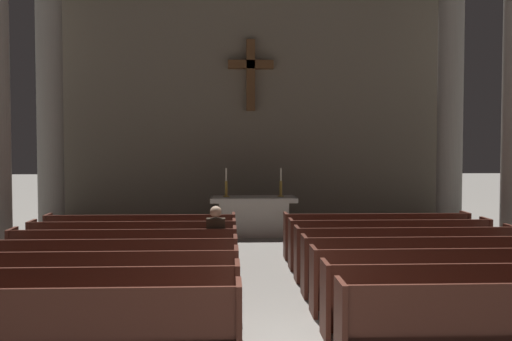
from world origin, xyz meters
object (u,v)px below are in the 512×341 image
Objects in this scene: pew_left_row_2 at (80,303)px; pew_left_row_4 at (113,268)px; pew_right_row_6 at (389,243)px; candlestick_right at (281,187)px; pew_left_row_3 at (99,283)px; pew_right_row_3 at (447,280)px; pew_right_row_7 at (376,235)px; pew_right_row_2 at (477,298)px; pew_left_row_1 at (56,329)px; pew_right_row_4 at (424,265)px; pew_left_row_7 at (141,237)px; lone_worshipper at (216,242)px; candlestick_left at (226,187)px; pew_left_row_5 at (124,255)px; column_right_third at (450,105)px; column_left_third at (50,104)px; pew_left_row_6 at (134,245)px; pew_right_row_5 at (405,253)px; altar at (254,215)px.

pew_left_row_2 is 2.05m from pew_left_row_4.
pew_right_row_6 is 4.55m from candlestick_right.
pew_left_row_3 is at bearing 90.00° from pew_left_row_2.
pew_right_row_3 is 4.10m from pew_right_row_7.
pew_right_row_2 is at bearing -90.00° from pew_right_row_7.
pew_left_row_1 and pew_right_row_4 have the same top height.
pew_right_row_7 is (4.84, 0.00, 0.00)m from pew_left_row_7.
lone_worshipper is (-3.28, -0.99, 0.22)m from pew_right_row_6.
candlestick_right is at bearing 118.92° from pew_right_row_7.
pew_left_row_5 is at bearing -108.42° from candlestick_left.
candlestick_left is (-5.91, -0.35, -2.15)m from column_right_third.
pew_right_row_3 is at bearing -90.00° from pew_right_row_7.
candlestick_left is at bearing 88.23° from lone_worshipper.
candlestick_right is at bearing 69.26° from pew_left_row_2.
pew_left_row_7 is at bearing 90.00° from pew_left_row_4.
pew_left_row_3 and pew_right_row_3 have the same top height.
pew_left_row_4 is at bearing -157.04° from pew_right_row_6.
pew_left_row_7 is 2.90× the size of lone_worshipper.
candlestick_left and candlestick_right have the same top height.
pew_right_row_6 is at bearing -30.42° from column_left_third.
candlestick_left is (-3.12, 8.24, 0.77)m from pew_right_row_2.
pew_left_row_3 and pew_left_row_5 have the same top height.
pew_left_row_4 is at bearing -105.53° from candlestick_left.
pew_left_row_1 is at bearing -168.04° from pew_right_row_2.
pew_left_row_6 is at bearing 147.72° from lone_worshipper.
candlestick_right is (5.91, -0.35, -2.15)m from column_left_third.
pew_left_row_2 is 1.00× the size of pew_left_row_4.
pew_left_row_4 is 5.26m from pew_right_row_2.
pew_left_row_3 is 1.00× the size of pew_right_row_5.
lone_worshipper is (-3.28, 0.04, 0.22)m from pew_right_row_5.
altar is 5.20m from lone_worshipper.
pew_right_row_6 is at bearing 40.28° from pew_left_row_2.
column_right_third is at bearing 48.35° from pew_left_row_2.
pew_left_row_1 is 0.55× the size of column_right_third.
pew_left_row_2 is 1.00× the size of pew_right_row_4.
pew_left_row_5 is at bearing 90.00° from pew_left_row_2.
lone_worshipper reaches higher than pew_left_row_1.
pew_right_row_3 is at bearing -110.30° from column_right_third.
pew_right_row_6 is 9.32m from column_left_third.
pew_left_row_7 is 1.00× the size of pew_right_row_3.
pew_left_row_6 is 5.22× the size of candlestick_right.
altar is 1.67× the size of lone_worshipper.
pew_left_row_7 is 3.64m from candlestick_left.
pew_left_row_1 is 7.83m from pew_right_row_7.
pew_left_row_2 is 1.00× the size of pew_left_row_5.
pew_left_row_5 is (0.00, 3.08, 0.00)m from pew_left_row_2.
pew_left_row_1 is 5.26m from pew_right_row_3.
pew_left_row_5 is 6.83m from column_left_third.
pew_left_row_6 and pew_right_row_3 have the same top height.
lone_worshipper is (4.36, -5.47, -2.70)m from column_left_third.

